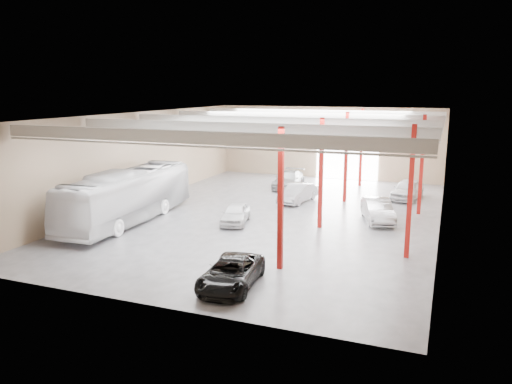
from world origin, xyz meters
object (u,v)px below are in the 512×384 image
Objects in this scene: black_sedan at (231,273)px; car_right_far at (407,189)px; coach_bus at (128,196)px; car_right_near at (378,210)px; car_row_a at (236,213)px; car_row_c at (289,180)px; car_row_b at (298,193)px.

car_right_far is at bearing 69.28° from black_sedan.
coach_bus is 2.69× the size of car_right_near.
black_sedan is at bearing -94.79° from car_right_far.
car_row_c is (-0.36, 12.70, 0.08)m from car_row_a.
black_sedan is at bearing -82.11° from car_row_c.
car_right_far is (7.89, 4.25, 0.06)m from car_row_b.
car_row_b is (8.91, 9.65, -1.02)m from coach_bus.
black_sedan is 14.53m from car_right_near.
car_right_near is (4.55, 13.80, 0.11)m from black_sedan.
car_row_b is 5.73m from car_row_c.
coach_bus is 2.67× the size of black_sedan.
car_right_far is at bearing 38.12° from car_row_b.
black_sedan is 1.20× the size of car_row_a.
car_row_b is (2.05, 7.50, 0.06)m from car_row_a.
car_right_far is (5.80, 21.75, 0.14)m from black_sedan.
car_row_c is at bearing 78.82° from car_row_a.
car_right_far reaches higher than black_sedan.
car_row_b is 0.95× the size of car_right_near.
car_row_a is at bearing -174.98° from car_right_near.
car_row_c is 1.11× the size of car_right_near.
car_row_b is at bearing -141.55° from car_right_far.
coach_bus reaches higher than car_row_b.
coach_bus is 13.17m from car_row_b.
car_row_a is 0.84× the size of car_right_far.
car_row_b is 0.86× the size of car_row_c.
car_right_far is (16.80, 13.90, -0.96)m from coach_bus.
car_row_a is at bearing 106.70° from black_sedan.
car_row_c is (-4.50, 22.70, 0.10)m from black_sedan.
coach_bus is 7.27m from car_row_a.
car_right_far is (10.30, -0.95, 0.04)m from car_row_c.
coach_bus reaches higher than car_right_near.
car_right_far reaches higher than car_right_near.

